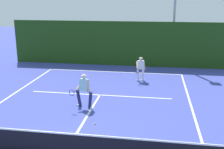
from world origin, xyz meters
TOP-DOWN VIEW (x-y plane):
  - court_line_baseline_far at (0.00, 11.20)m, footprint 9.30×0.10m
  - court_line_service at (0.00, 6.29)m, footprint 7.58×0.10m
  - court_line_centre at (0.00, 3.20)m, footprint 0.10×6.40m
  - tennis_net at (0.00, 0.00)m, footprint 10.20×0.09m
  - player_near at (-0.38, 4.48)m, footprint 1.05×0.89m
  - player_far at (1.97, 9.28)m, footprint 0.63×0.89m
  - tennis_ball at (0.53, 2.75)m, footprint 0.07×0.07m
  - back_fence_windscreen at (0.00, 13.24)m, footprint 16.57×0.12m

SIDE VIEW (x-z plane):
  - court_line_baseline_far at x=0.00m, z-range 0.00..0.01m
  - court_line_service at x=0.00m, z-range 0.00..0.01m
  - court_line_centre at x=0.00m, z-range 0.00..0.01m
  - tennis_ball at x=0.53m, z-range 0.00..0.07m
  - tennis_net at x=0.00m, z-range -0.03..1.04m
  - player_far at x=1.97m, z-range 0.07..1.59m
  - player_near at x=-0.38m, z-range 0.08..1.71m
  - back_fence_windscreen at x=0.00m, z-range 0.00..3.36m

